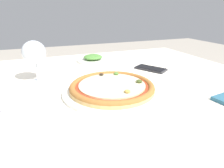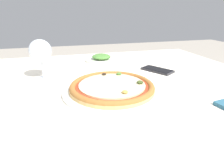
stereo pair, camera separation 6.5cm
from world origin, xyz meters
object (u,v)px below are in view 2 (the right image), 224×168
Objects in this scene: pizza_plate at (112,88)px; side_plate at (101,58)px; cell_phone at (157,70)px; wine_glass_far_left at (40,51)px; dining_table at (103,106)px.

pizza_plate is 1.92× the size of side_plate.
pizza_plate is 2.16× the size of cell_phone.
wine_glass_far_left is 1.03× the size of cell_phone.
dining_table is 0.33m from wine_glass_far_left.
side_plate reaches higher than cell_phone.
dining_table is 8.84× the size of cell_phone.
wine_glass_far_left reaches higher than dining_table.
side_plate is (0.05, 0.44, -0.00)m from pizza_plate.
pizza_plate is 0.44m from side_plate.
wine_glass_far_left is 0.39m from side_plate.
pizza_plate is at bearing -146.36° from cell_phone.
wine_glass_far_left reaches higher than pizza_plate.
pizza_plate reaches higher than cell_phone.
wine_glass_far_left reaches higher than cell_phone.
side_plate is (0.08, 0.41, 0.08)m from dining_table.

